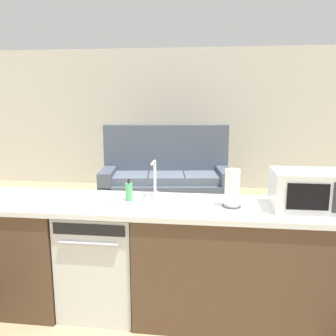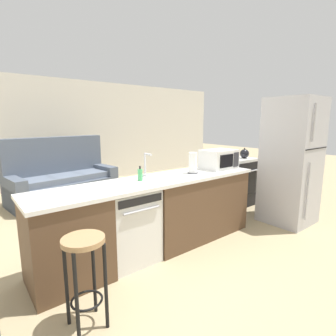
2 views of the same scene
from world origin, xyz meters
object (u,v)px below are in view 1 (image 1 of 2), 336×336
(microwave, at_px, (308,190))
(soap_bottle, at_px, (129,192))
(paper_towel_roll, at_px, (232,189))
(dishwasher, at_px, (103,259))
(couch, at_px, (166,181))

(microwave, height_order, soap_bottle, microwave)
(paper_towel_roll, xyz_separation_m, soap_bottle, (-0.79, 0.07, -0.07))
(dishwasher, xyz_separation_m, paper_towel_roll, (1.00, -0.02, 0.62))
(dishwasher, distance_m, couch, 2.91)
(dishwasher, relative_size, couch, 0.40)
(soap_bottle, bearing_deg, paper_towel_roll, -4.71)
(soap_bottle, bearing_deg, microwave, -2.20)
(paper_towel_roll, relative_size, couch, 0.13)
(soap_bottle, relative_size, couch, 0.08)
(microwave, bearing_deg, paper_towel_roll, -178.49)
(paper_towel_roll, height_order, couch, couch)
(dishwasher, xyz_separation_m, couch, (0.14, 2.91, -0.03))
(couch, bearing_deg, microwave, -64.26)
(paper_towel_roll, relative_size, soap_bottle, 1.60)
(dishwasher, height_order, paper_towel_roll, paper_towel_roll)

